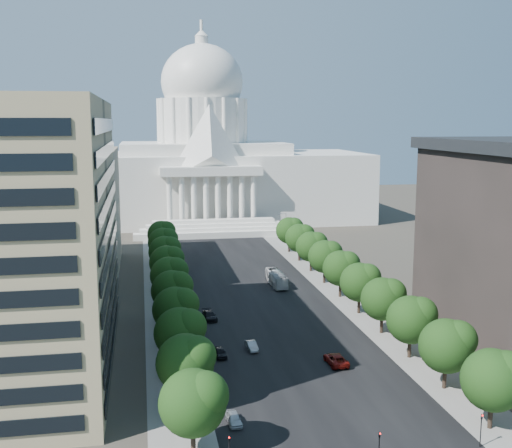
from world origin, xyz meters
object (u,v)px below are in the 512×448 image
car_silver (252,346)px  car_red (336,360)px  car_dark_a (220,353)px  car_parked (234,419)px  car_dark_b (210,316)px  city_bus (276,278)px

car_silver → car_red: bearing=-40.3°
car_dark_a → car_parked: car_dark_a is taller
car_silver → car_dark_b: size_ratio=0.79×
car_dark_a → city_bus: (18.01, 42.18, 0.91)m
city_bus → car_dark_a: bearing=-114.4°
car_dark_a → car_parked: bearing=-97.5°
car_dark_a → car_silver: 5.86m
car_silver → car_parked: car_parked is taller
car_dark_b → car_parked: 42.37m
car_parked → city_bus: size_ratio=0.35×
car_silver → car_dark_b: (-5.06, 17.28, 0.08)m
car_dark_a → city_bus: bearing=62.2°
car_dark_a → car_dark_b: bearing=84.2°
car_dark_b → car_silver: bearing=-81.2°
car_dark_b → city_bus: (17.63, 22.71, 0.86)m
car_dark_b → car_dark_a: bearing=-98.6°
car_silver → car_dark_b: 18.00m
car_silver → car_parked: bearing=-108.8°
car_dark_b → city_bus: 28.76m
car_dark_b → city_bus: size_ratio=0.45×
car_parked → car_dark_a: bearing=83.1°
car_silver → car_parked: (-6.55, -25.07, 0.00)m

